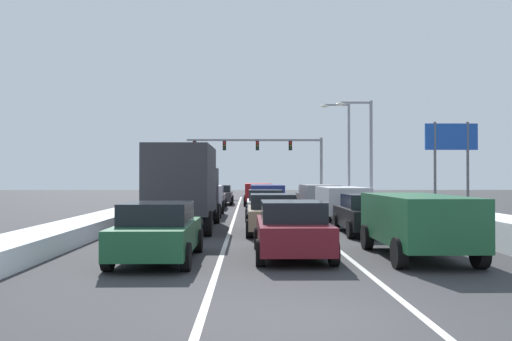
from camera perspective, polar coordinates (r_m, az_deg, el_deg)
The scene contains 24 objects.
ground_plane at distance 27.02m, azimuth 1.23°, elevation -5.27°, with size 123.12×123.12×0.00m, color #333335.
lane_stripe_between_right_lane_and_center_lane at distance 31.84m, azimuth 3.98°, elevation -4.56°, with size 0.14×52.09×0.01m, color silver.
lane_stripe_between_center_lane_and_left_lane at distance 31.73m, azimuth -2.17°, elevation -4.58°, with size 0.14×52.09×0.01m, color silver.
snow_bank_right_shoulder at distance 32.69m, azimuth 13.30°, elevation -3.67°, with size 1.67×52.09×0.89m, color white.
snow_bank_left_shoulder at distance 32.27m, azimuth -11.64°, elevation -3.98°, with size 1.64×52.09×0.59m, color white.
suv_green_right_lane_nearest at distance 15.02m, azimuth 16.68°, elevation -5.03°, with size 2.16×4.90×1.67m.
sedan_black_right_lane_second at distance 20.78m, azimuth 11.63°, elevation -4.52°, with size 2.00×4.50×1.51m.
suv_silver_right_lane_third at distance 26.38m, azimuth 9.05°, elevation -3.16°, with size 2.16×4.90×1.67m.
suv_gray_right_lane_fourth at distance 33.43m, azimuth 6.68°, elevation -2.64°, with size 2.16×4.90×1.67m.
sedan_charcoal_right_lane_fifth at distance 39.35m, azimuth 5.84°, elevation -2.71°, with size 2.00×4.50×1.51m.
sedan_maroon_center_lane_nearest at distance 14.64m, azimuth 3.82°, elevation -6.16°, with size 2.00×4.50×1.51m.
sedan_tan_center_lane_second at distance 20.62m, azimuth 1.71°, elevation -4.57°, with size 2.00×4.50×1.51m.
sedan_white_center_lane_third at distance 27.22m, azimuth 0.98°, elevation -3.62°, with size 2.00×4.50×1.51m.
suv_navy_center_lane_fourth at distance 33.45m, azimuth 1.14°, elevation -2.64°, with size 2.16×4.90×1.67m.
suv_red_center_lane_fifth at distance 40.71m, azimuth 0.22°, elevation -2.29°, with size 2.16×4.90×1.67m.
sedan_green_left_lane_nearest at distance 14.13m, azimuth -10.34°, elevation -6.35°, with size 2.00×4.50×1.51m.
box_truck_left_lane_second at distance 22.17m, azimuth -7.54°, elevation -1.35°, with size 2.53×7.20×3.36m.
suv_silver_left_lane_third at distance 29.83m, azimuth -5.64°, elevation -2.88°, with size 2.16×4.90×1.67m.
sedan_gray_left_lane_fourth at distance 36.51m, azimuth -4.80°, elevation -2.87°, with size 2.00×4.50×1.51m.
sedan_charcoal_left_lane_fifth at distance 42.35m, azimuth -3.81°, elevation -2.57°, with size 2.00×4.50×1.51m.
traffic_light_gantry at distance 55.43m, azimuth 1.51°, elevation 2.14°, with size 14.00×0.47×6.20m.
street_lamp_right_near at distance 39.76m, azimuth 11.56°, elevation 2.90°, with size 2.66×0.36×7.69m.
street_lamp_right_mid at distance 49.11m, azimuth 9.42°, elevation 2.90°, with size 2.66×0.36×8.79m.
roadside_sign_right at distance 34.72m, azimuth 19.98°, elevation 2.43°, with size 3.20×0.16×5.50m.
Camera 1 is at (-0.99, -7.97, 2.16)m, focal length 37.77 mm.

